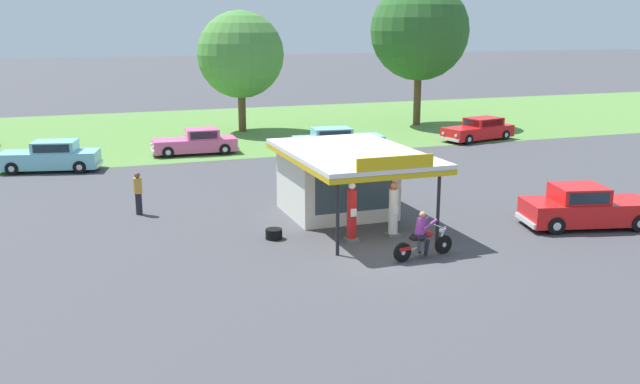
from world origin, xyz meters
The scene contains 15 objects.
ground_plane centered at (0.00, 0.00, 0.00)m, with size 300.00×300.00×0.00m, color #424247.
grass_verge_strip centered at (0.00, 30.00, 0.00)m, with size 120.00×24.00×0.01m, color #56843D.
service_station_kiosk centered at (0.17, 4.98, 1.65)m, with size 4.62×7.46×3.29m.
gas_pump_nearside centered at (-0.64, 1.79, 0.97)m, with size 0.44×0.44×2.12m.
gas_pump_offside centered at (0.98, 1.79, 0.92)m, with size 0.44×0.44×2.00m.
motorcycle_with_rider centered at (0.83, -0.74, 0.65)m, with size 2.30×0.73×1.58m.
featured_classic_sedan centered at (8.34, 0.43, 0.71)m, with size 5.19×2.98×1.59m.
parked_car_second_row_spare centered at (5.31, 18.58, 0.65)m, with size 5.72×2.30×1.41m.
parked_car_back_row_far_right centered at (15.50, 19.13, 0.68)m, with size 5.37×2.93×1.47m.
parked_car_back_row_centre centered at (-10.83, 18.18, 0.72)m, with size 5.34×2.87×1.57m.
parked_car_back_row_left centered at (-2.86, 20.50, 0.66)m, with size 5.08×2.04×1.48m.
bystander_strolling_foreground centered at (-7.37, 7.87, 0.92)m, with size 0.34×0.34×1.74m.
tree_oak_distant_spare centered at (1.71, 28.27, 5.22)m, with size 6.04×6.04×8.41m.
tree_oak_left centered at (14.94, 27.02, 6.86)m, with size 7.28×7.28×10.60m.
spare_tire_stack centered at (-3.17, 2.90, 0.18)m, with size 0.60×0.60×0.36m.
Camera 1 is at (-9.64, -20.00, 7.48)m, focal length 39.04 mm.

